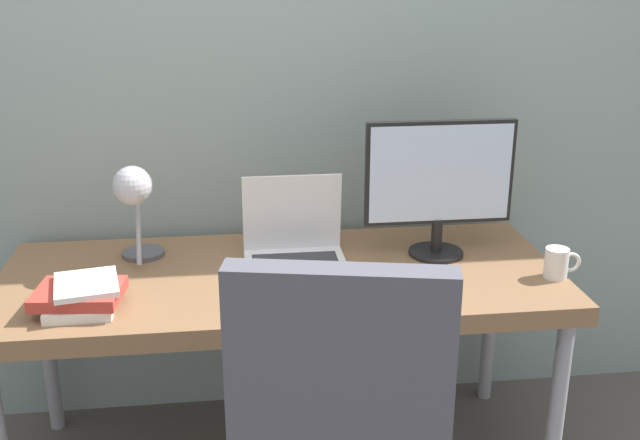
{
  "coord_description": "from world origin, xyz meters",
  "views": [
    {
      "loc": [
        -0.14,
        -1.79,
        1.63
      ],
      "look_at": [
        0.12,
        0.33,
        0.88
      ],
      "focal_mm": 42.0,
      "sensor_mm": 36.0,
      "label": 1
    }
  ],
  "objects": [
    {
      "name": "media_remote",
      "position": [
        0.17,
        0.14,
        0.71
      ],
      "size": [
        0.12,
        0.16,
        0.02
      ],
      "color": "#4C4C51",
      "rests_on": "desk"
    },
    {
      "name": "wall_back",
      "position": [
        0.0,
        0.79,
        1.3
      ],
      "size": [
        8.0,
        0.05,
        2.6
      ],
      "color": "gray",
      "rests_on": "ground_plane"
    },
    {
      "name": "mug",
      "position": [
        0.84,
        0.22,
        0.75
      ],
      "size": [
        0.11,
        0.07,
        0.09
      ],
      "color": "silver",
      "rests_on": "desk"
    },
    {
      "name": "monitor",
      "position": [
        0.52,
        0.45,
        0.95
      ],
      "size": [
        0.48,
        0.18,
        0.45
      ],
      "color": "black",
      "rests_on": "desk"
    },
    {
      "name": "desk_lamp",
      "position": [
        -0.44,
        0.45,
        0.94
      ],
      "size": [
        0.14,
        0.25,
        0.34
      ],
      "color": "#4C4C51",
      "rests_on": "desk"
    },
    {
      "name": "book_stack",
      "position": [
        -0.57,
        0.17,
        0.74
      ],
      "size": [
        0.25,
        0.22,
        0.08
      ],
      "color": "silver",
      "rests_on": "desk"
    },
    {
      "name": "tv_remote",
      "position": [
        0.22,
        0.21,
        0.71
      ],
      "size": [
        0.08,
        0.16,
        0.02
      ],
      "color": "#4C4C51",
      "rests_on": "desk"
    },
    {
      "name": "laptop",
      "position": [
        0.05,
        0.43,
        0.76
      ],
      "size": [
        0.32,
        0.26,
        0.28
      ],
      "color": "silver",
      "rests_on": "desk"
    },
    {
      "name": "desk",
      "position": [
        0.0,
        0.36,
        0.64
      ],
      "size": [
        1.74,
        0.72,
        0.7
      ],
      "color": "brown",
      "rests_on": "ground_plane"
    }
  ]
}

